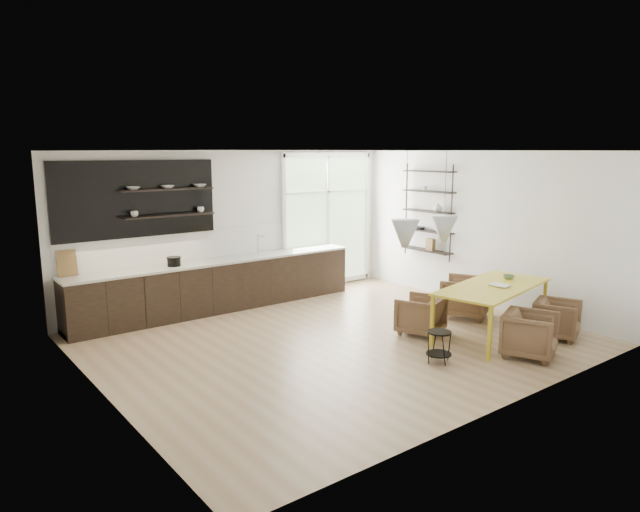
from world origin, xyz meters
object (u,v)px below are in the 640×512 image
(armchair_back_right, at_px, (465,297))
(dining_table, at_px, (493,289))
(armchair_back_left, at_px, (421,315))
(armchair_front_left, at_px, (530,334))
(armchair_front_right, at_px, (557,319))
(wire_stool, at_px, (439,342))

(armchair_back_right, bearing_deg, dining_table, 32.92)
(armchair_back_left, bearing_deg, armchair_front_left, 84.58)
(dining_table, relative_size, armchair_back_right, 3.06)
(armchair_front_left, bearing_deg, armchair_back_left, 82.52)
(armchair_front_right, distance_m, wire_stool, 2.34)
(armchair_back_right, distance_m, wire_stool, 2.43)
(dining_table, height_order, armchair_front_right, dining_table)
(armchair_back_left, xyz_separation_m, armchair_back_right, (1.34, 0.19, 0.05))
(dining_table, bearing_deg, wire_stool, 178.45)
(armchair_front_right, bearing_deg, armchair_front_left, 169.77)
(armchair_back_left, bearing_deg, wire_stool, 33.17)
(armchair_back_left, height_order, wire_stool, armchair_back_left)
(dining_table, xyz_separation_m, armchair_back_left, (-0.81, 0.75, -0.45))
(armchair_back_left, xyz_separation_m, wire_stool, (-0.75, -1.03, -0.02))
(armchair_back_right, relative_size, wire_stool, 1.75)
(dining_table, bearing_deg, armchair_front_right, -54.95)
(wire_stool, bearing_deg, armchair_back_right, 30.25)
(armchair_back_left, bearing_deg, armchair_front_right, 116.24)
(armchair_back_right, xyz_separation_m, armchair_front_left, (-0.89, -1.85, -0.03))
(armchair_back_left, distance_m, armchair_front_right, 2.12)
(dining_table, distance_m, wire_stool, 1.66)
(dining_table, bearing_deg, armchair_front_left, -123.07)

